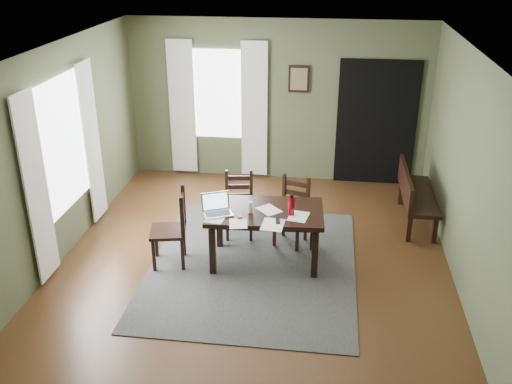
# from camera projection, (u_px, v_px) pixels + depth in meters

# --- Properties ---
(ground) EXTENTS (5.00, 6.00, 0.01)m
(ground) POSITION_uv_depth(u_px,v_px,m) (253.00, 265.00, 7.34)
(ground) COLOR #492C16
(room_shell) EXTENTS (5.02, 6.02, 2.71)m
(room_shell) POSITION_uv_depth(u_px,v_px,m) (253.00, 131.00, 6.60)
(room_shell) COLOR #4C5537
(room_shell) RESTS_ON ground
(rug) EXTENTS (2.60, 3.20, 0.01)m
(rug) POSITION_uv_depth(u_px,v_px,m) (253.00, 265.00, 7.33)
(rug) COLOR #3A3A3A
(rug) RESTS_ON ground
(dining_table) EXTENTS (1.50, 0.96, 0.73)m
(dining_table) POSITION_uv_depth(u_px,v_px,m) (265.00, 217.00, 7.17)
(dining_table) COLOR black
(dining_table) RESTS_ON rug
(chair_end) EXTENTS (0.52, 0.52, 1.01)m
(chair_end) POSITION_uv_depth(u_px,v_px,m) (172.00, 229.00, 7.18)
(chair_end) COLOR black
(chair_end) RESTS_ON rug
(chair_back_left) EXTENTS (0.45, 0.45, 0.91)m
(chair_back_left) POSITION_uv_depth(u_px,v_px,m) (239.00, 205.00, 7.92)
(chair_back_left) COLOR black
(chair_back_left) RESTS_ON rug
(chair_back_right) EXTENTS (0.50, 0.50, 0.93)m
(chair_back_right) POSITION_uv_depth(u_px,v_px,m) (292.00, 212.00, 7.71)
(chair_back_right) COLOR black
(chair_back_right) RESTS_ON rug
(bench) EXTENTS (0.46, 1.42, 0.80)m
(bench) POSITION_uv_depth(u_px,v_px,m) (414.00, 192.00, 8.26)
(bench) COLOR black
(bench) RESTS_ON ground
(laptop) EXTENTS (0.43, 0.40, 0.24)m
(laptop) POSITION_uv_depth(u_px,v_px,m) (217.00, 208.00, 7.04)
(laptop) COLOR #B7B7BC
(laptop) RESTS_ON dining_table
(computer_mouse) EXTENTS (0.08, 0.10, 0.03)m
(computer_mouse) POSITION_uv_depth(u_px,v_px,m) (239.00, 217.00, 6.93)
(computer_mouse) COLOR #3F3F42
(computer_mouse) RESTS_ON dining_table
(tv_remote) EXTENTS (0.07, 0.18, 0.02)m
(tv_remote) POSITION_uv_depth(u_px,v_px,m) (278.00, 220.00, 6.86)
(tv_remote) COLOR black
(tv_remote) RESTS_ON dining_table
(drinking_glass) EXTENTS (0.08, 0.08, 0.14)m
(drinking_glass) POSITION_uv_depth(u_px,v_px,m) (250.00, 207.00, 7.04)
(drinking_glass) COLOR silver
(drinking_glass) RESTS_ON dining_table
(water_bottle) EXTENTS (0.09, 0.09, 0.28)m
(water_bottle) POSITION_uv_depth(u_px,v_px,m) (291.00, 205.00, 6.96)
(water_bottle) COLOR maroon
(water_bottle) RESTS_ON dining_table
(paper_a) EXTENTS (0.26, 0.32, 0.00)m
(paper_a) POSITION_uv_depth(u_px,v_px,m) (216.00, 218.00, 6.93)
(paper_a) COLOR white
(paper_a) RESTS_ON dining_table
(paper_b) EXTENTS (0.28, 0.35, 0.00)m
(paper_b) POSITION_uv_depth(u_px,v_px,m) (273.00, 225.00, 6.77)
(paper_b) COLOR white
(paper_b) RESTS_ON dining_table
(paper_c) EXTENTS (0.36, 0.36, 0.00)m
(paper_c) POSITION_uv_depth(u_px,v_px,m) (269.00, 210.00, 7.13)
(paper_c) COLOR white
(paper_c) RESTS_ON dining_table
(paper_d) EXTENTS (0.28, 0.33, 0.00)m
(paper_d) POSITION_uv_depth(u_px,v_px,m) (298.00, 216.00, 6.97)
(paper_d) COLOR white
(paper_d) RESTS_ON dining_table
(paper_e) EXTENTS (0.26, 0.31, 0.00)m
(paper_e) POSITION_uv_depth(u_px,v_px,m) (238.00, 224.00, 6.79)
(paper_e) COLOR white
(paper_e) RESTS_ON dining_table
(window_left) EXTENTS (0.01, 1.30, 1.70)m
(window_left) POSITION_uv_depth(u_px,v_px,m) (62.00, 145.00, 7.22)
(window_left) COLOR white
(window_left) RESTS_ON ground
(window_back) EXTENTS (1.00, 0.01, 1.50)m
(window_back) POSITION_uv_depth(u_px,v_px,m) (218.00, 94.00, 9.55)
(window_back) COLOR white
(window_back) RESTS_ON ground
(curtain_left_near) EXTENTS (0.03, 0.48, 2.30)m
(curtain_left_near) POSITION_uv_depth(u_px,v_px,m) (36.00, 189.00, 6.58)
(curtain_left_near) COLOR silver
(curtain_left_near) RESTS_ON ground
(curtain_left_far) EXTENTS (0.03, 0.48, 2.30)m
(curtain_left_far) POSITION_uv_depth(u_px,v_px,m) (92.00, 143.00, 8.06)
(curtain_left_far) COLOR silver
(curtain_left_far) RESTS_ON ground
(curtain_back_left) EXTENTS (0.44, 0.03, 2.30)m
(curtain_back_left) POSITION_uv_depth(u_px,v_px,m) (182.00, 108.00, 9.70)
(curtain_back_left) COLOR silver
(curtain_back_left) RESTS_ON ground
(curtain_back_right) EXTENTS (0.44, 0.03, 2.30)m
(curtain_back_right) POSITION_uv_depth(u_px,v_px,m) (254.00, 111.00, 9.55)
(curtain_back_right) COLOR silver
(curtain_back_right) RESTS_ON ground
(framed_picture) EXTENTS (0.34, 0.03, 0.44)m
(framed_picture) POSITION_uv_depth(u_px,v_px,m) (299.00, 79.00, 9.26)
(framed_picture) COLOR black
(framed_picture) RESTS_ON ground
(doorway_back) EXTENTS (1.30, 0.03, 2.10)m
(doorway_back) POSITION_uv_depth(u_px,v_px,m) (376.00, 123.00, 9.39)
(doorway_back) COLOR black
(doorway_back) RESTS_ON ground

